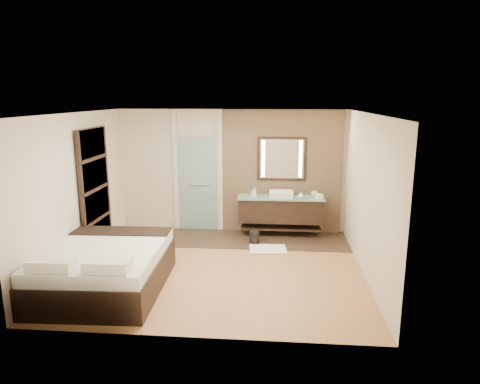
# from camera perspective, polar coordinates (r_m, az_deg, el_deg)

# --- Properties ---
(floor) EXTENTS (5.00, 5.00, 0.00)m
(floor) POSITION_cam_1_polar(r_m,az_deg,el_deg) (7.71, -2.85, -10.05)
(floor) COLOR #A16F43
(floor) RESTS_ON ground
(tile_strip) EXTENTS (3.80, 1.30, 0.01)m
(tile_strip) POSITION_cam_1_polar(r_m,az_deg,el_deg) (9.14, 2.25, -6.28)
(tile_strip) COLOR #36291D
(tile_strip) RESTS_ON floor
(stone_wall) EXTENTS (2.60, 0.08, 2.70)m
(stone_wall) POSITION_cam_1_polar(r_m,az_deg,el_deg) (9.39, 5.55, 2.66)
(stone_wall) COLOR tan
(stone_wall) RESTS_ON floor
(vanity) EXTENTS (1.85, 0.55, 0.88)m
(vanity) POSITION_cam_1_polar(r_m,az_deg,el_deg) (9.27, 5.47, -2.34)
(vanity) COLOR black
(vanity) RESTS_ON stone_wall
(mirror_unit) EXTENTS (1.06, 0.04, 0.96)m
(mirror_unit) POSITION_cam_1_polar(r_m,az_deg,el_deg) (9.29, 5.59, 4.42)
(mirror_unit) COLOR black
(mirror_unit) RESTS_ON stone_wall
(frosted_door) EXTENTS (1.10, 0.12, 2.70)m
(frosted_door) POSITION_cam_1_polar(r_m,az_deg,el_deg) (9.58, -5.61, 1.60)
(frosted_door) COLOR #BEF1EE
(frosted_door) RESTS_ON floor
(shoji_partition) EXTENTS (0.06, 1.20, 2.40)m
(shoji_partition) POSITION_cam_1_polar(r_m,az_deg,el_deg) (8.55, -18.71, 0.09)
(shoji_partition) COLOR black
(shoji_partition) RESTS_ON floor
(bed) EXTENTS (1.83, 2.25, 0.84)m
(bed) POSITION_cam_1_polar(r_m,az_deg,el_deg) (7.09, -17.54, -9.67)
(bed) COLOR black
(bed) RESTS_ON floor
(bath_mat) EXTENTS (0.76, 0.56, 0.02)m
(bath_mat) POSITION_cam_1_polar(r_m,az_deg,el_deg) (8.55, 3.73, -7.59)
(bath_mat) COLOR white
(bath_mat) RESTS_ON floor
(waste_bin) EXTENTS (0.25, 0.25, 0.26)m
(waste_bin) POSITION_cam_1_polar(r_m,az_deg,el_deg) (8.87, 1.92, -6.03)
(waste_bin) COLOR black
(waste_bin) RESTS_ON floor
(tissue_box) EXTENTS (0.16, 0.16, 0.10)m
(tissue_box) POSITION_cam_1_polar(r_m,az_deg,el_deg) (9.13, 10.50, -0.58)
(tissue_box) COLOR white
(tissue_box) RESTS_ON vanity
(soap_bottle_a) EXTENTS (0.10, 0.10, 0.21)m
(soap_bottle_a) POSITION_cam_1_polar(r_m,az_deg,el_deg) (9.14, 1.97, -0.00)
(soap_bottle_a) COLOR white
(soap_bottle_a) RESTS_ON vanity
(soap_bottle_b) EXTENTS (0.08, 0.08, 0.16)m
(soap_bottle_b) POSITION_cam_1_polar(r_m,az_deg,el_deg) (9.19, 1.73, -0.09)
(soap_bottle_b) COLOR #B2B2B2
(soap_bottle_b) RESTS_ON vanity
(soap_bottle_c) EXTENTS (0.16, 0.16, 0.15)m
(soap_bottle_c) POSITION_cam_1_polar(r_m,az_deg,el_deg) (9.07, 8.10, -0.41)
(soap_bottle_c) COLOR silver
(soap_bottle_c) RESTS_ON vanity
(cup) EXTENTS (0.17, 0.17, 0.11)m
(cup) POSITION_cam_1_polar(r_m,az_deg,el_deg) (9.34, 9.86, -0.22)
(cup) COLOR white
(cup) RESTS_ON vanity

